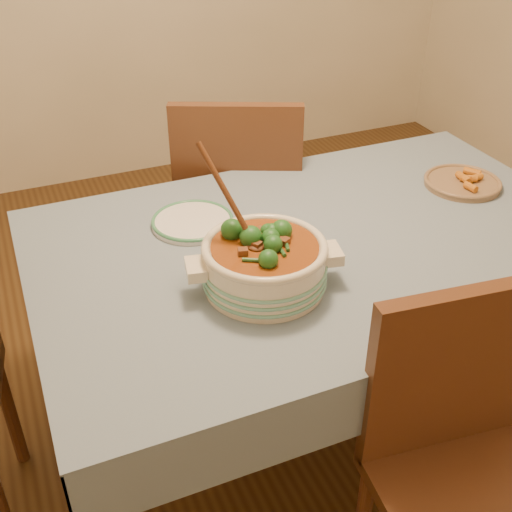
{
  "coord_description": "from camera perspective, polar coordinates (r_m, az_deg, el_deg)",
  "views": [
    {
      "loc": [
        -0.8,
        -1.39,
        1.75
      ],
      "look_at": [
        -0.28,
        -0.15,
        0.87
      ],
      "focal_mm": 45.0,
      "sensor_mm": 36.0,
      "label": 1
    }
  ],
  "objects": [
    {
      "name": "floor",
      "position": [
        2.37,
        4.98,
        -14.29
      ],
      "size": [
        4.5,
        4.5,
        0.0
      ],
      "primitive_type": "plane",
      "color": "#412812",
      "rests_on": "ground"
    },
    {
      "name": "dining_table",
      "position": [
        1.93,
        5.92,
        -0.88
      ],
      "size": [
        1.68,
        1.08,
        0.76
      ],
      "color": "brown",
      "rests_on": "floor"
    },
    {
      "name": "stew_casserole",
      "position": [
        1.64,
        0.75,
        -0.42
      ],
      "size": [
        0.41,
        0.37,
        0.38
      ],
      "rotation": [
        0.0,
        0.0,
        -0.2
      ],
      "color": "beige",
      "rests_on": "dining_table"
    },
    {
      "name": "white_plate",
      "position": [
        1.95,
        -5.66,
        3.08
      ],
      "size": [
        0.29,
        0.29,
        0.02
      ],
      "rotation": [
        0.0,
        0.0,
        -0.17
      ],
      "color": "white",
      "rests_on": "dining_table"
    },
    {
      "name": "condiment_bowl",
      "position": [
        1.86,
        -1.03,
        2.13
      ],
      "size": [
        0.11,
        0.11,
        0.05
      ],
      "rotation": [
        0.0,
        0.0,
        -0.32
      ],
      "color": "black",
      "rests_on": "dining_table"
    },
    {
      "name": "fried_plate",
      "position": [
        2.28,
        17.89,
        6.34
      ],
      "size": [
        0.29,
        0.29,
        0.04
      ],
      "rotation": [
        0.0,
        0.0,
        0.17
      ],
      "color": "#806347",
      "rests_on": "dining_table"
    },
    {
      "name": "chair_far",
      "position": [
        2.5,
        -1.53,
        4.98
      ],
      "size": [
        0.61,
        0.61,
        0.99
      ],
      "rotation": [
        0.0,
        0.0,
        2.72
      ],
      "color": "#522A19",
      "rests_on": "floor"
    },
    {
      "name": "chair_near",
      "position": [
        1.63,
        18.3,
        -16.87
      ],
      "size": [
        0.49,
        0.49,
        0.95
      ],
      "rotation": [
        0.0,
        0.0,
        -0.11
      ],
      "color": "#522A19",
      "rests_on": "floor"
    }
  ]
}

